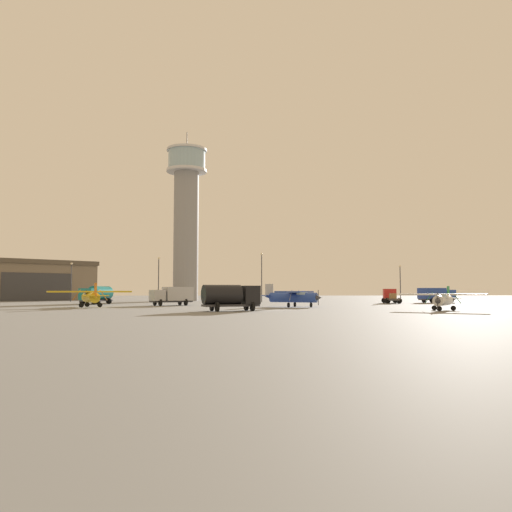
% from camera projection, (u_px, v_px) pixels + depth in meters
% --- Properties ---
extents(ground_plane, '(400.00, 400.00, 0.00)m').
position_uv_depth(ground_plane, '(261.00, 310.00, 57.72)').
color(ground_plane, slate).
extents(control_tower, '(9.22, 9.22, 39.09)m').
position_uv_depth(control_tower, '(186.00, 213.00, 115.92)').
color(control_tower, gray).
rests_on(control_tower, ground_plane).
extents(hangar, '(34.31, 33.27, 9.37)m').
position_uv_depth(hangar, '(24.00, 281.00, 120.05)').
color(hangar, '#7A6B56').
rests_on(hangar, ground_plane).
extents(airplane_blue, '(8.22, 10.29, 3.19)m').
position_uv_depth(airplane_blue, '(293.00, 296.00, 69.13)').
color(airplane_blue, '#2847A8').
rests_on(airplane_blue, ground_plane).
extents(airplane_white, '(8.59, 7.08, 2.77)m').
position_uv_depth(airplane_white, '(443.00, 299.00, 56.68)').
color(airplane_white, white).
rests_on(airplane_white, ground_plane).
extents(airplane_yellow, '(10.49, 8.37, 3.23)m').
position_uv_depth(airplane_yellow, '(91.00, 296.00, 67.63)').
color(airplane_yellow, gold).
rests_on(airplane_yellow, ground_plane).
extents(truck_flatbed_red, '(3.48, 6.14, 2.60)m').
position_uv_depth(truck_flatbed_red, '(391.00, 296.00, 91.20)').
color(truck_flatbed_red, '#38383D').
rests_on(truck_flatbed_red, ground_plane).
extents(truck_fuel_tanker_black, '(6.56, 4.28, 2.87)m').
position_uv_depth(truck_fuel_tanker_black, '(231.00, 296.00, 55.19)').
color(truck_fuel_tanker_black, '#38383D').
rests_on(truck_fuel_tanker_black, ground_plane).
extents(truck_fuel_tanker_teal, '(4.53, 6.79, 3.04)m').
position_uv_depth(truck_fuel_tanker_teal, '(97.00, 294.00, 84.32)').
color(truck_fuel_tanker_teal, '#38383D').
rests_on(truck_fuel_tanker_teal, ground_plane).
extents(truck_box_blue, '(7.61, 4.83, 2.79)m').
position_uv_depth(truck_box_blue, '(436.00, 294.00, 96.26)').
color(truck_box_blue, '#38383D').
rests_on(truck_box_blue, ground_plane).
extents(truck_box_silver, '(6.68, 5.33, 2.82)m').
position_uv_depth(truck_box_silver, '(172.00, 295.00, 76.69)').
color(truck_box_silver, '#38383D').
rests_on(truck_box_silver, ground_plane).
extents(car_white, '(3.65, 4.69, 1.37)m').
position_uv_depth(car_white, '(238.00, 300.00, 80.89)').
color(car_white, white).
rests_on(car_white, ground_plane).
extents(light_post_west, '(0.44, 0.44, 9.11)m').
position_uv_depth(light_post_west, '(159.00, 275.00, 102.46)').
color(light_post_west, '#38383D').
rests_on(light_post_west, ground_plane).
extents(light_post_east, '(0.44, 0.44, 8.17)m').
position_uv_depth(light_post_east, '(71.00, 278.00, 105.42)').
color(light_post_east, '#38383D').
rests_on(light_post_east, ground_plane).
extents(light_post_north, '(0.44, 0.44, 7.65)m').
position_uv_depth(light_post_north, '(400.00, 280.00, 105.74)').
color(light_post_north, '#38383D').
rests_on(light_post_north, ground_plane).
extents(light_post_centre, '(0.44, 0.44, 9.79)m').
position_uv_depth(light_post_centre, '(262.00, 273.00, 100.03)').
color(light_post_centre, '#38383D').
rests_on(light_post_centre, ground_plane).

